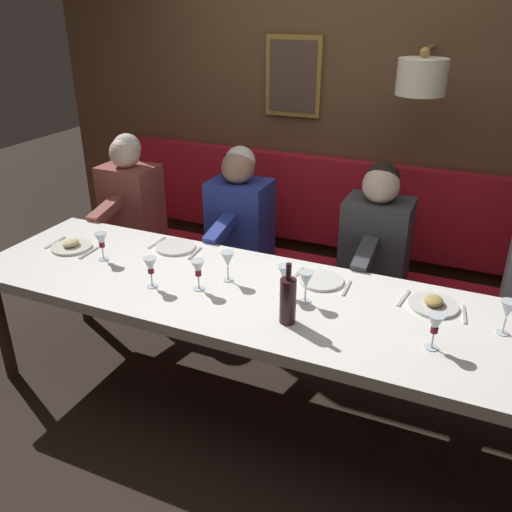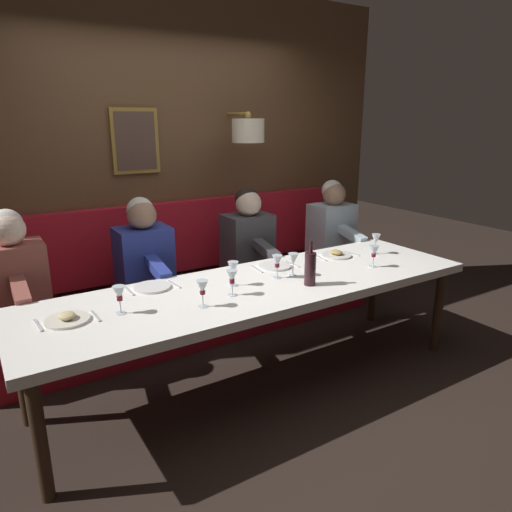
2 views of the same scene
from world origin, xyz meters
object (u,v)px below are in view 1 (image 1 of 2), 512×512
(diner_middle, at_px, (239,209))
(wine_glass_7, at_px, (228,260))
(wine_bottle, at_px, (288,300))
(wine_glass_4, at_px, (306,281))
(wine_glass_3, at_px, (508,311))
(dining_table, at_px, (251,301))
(wine_glass_0, at_px, (435,325))
(wine_glass_6, at_px, (101,241))
(diner_far, at_px, (130,192))
(diner_near, at_px, (377,231))
(wine_glass_5, at_px, (198,269))
(wine_glass_2, at_px, (151,266))
(wine_glass_1, at_px, (285,275))

(diner_middle, bearing_deg, wine_glass_7, -158.52)
(wine_bottle, bearing_deg, wine_glass_4, -4.05)
(wine_glass_3, relative_size, wine_glass_4, 1.00)
(dining_table, height_order, diner_middle, diner_middle)
(wine_glass_7, relative_size, wine_bottle, 0.55)
(wine_glass_7, bearing_deg, wine_glass_0, -100.68)
(dining_table, distance_m, wine_glass_6, 0.95)
(diner_far, bearing_deg, diner_near, -90.00)
(wine_glass_3, bearing_deg, wine_glass_0, 131.79)
(diner_near, distance_m, diner_far, 1.82)
(diner_middle, bearing_deg, wine_glass_6, 153.28)
(diner_far, relative_size, wine_glass_5, 4.82)
(wine_glass_0, height_order, wine_glass_4, same)
(wine_glass_2, distance_m, wine_glass_6, 0.46)
(wine_glass_6, height_order, wine_glass_7, same)
(wine_glass_3, relative_size, wine_glass_5, 1.00)
(wine_glass_0, distance_m, wine_glass_2, 1.41)
(diner_near, relative_size, wine_glass_2, 4.82)
(diner_middle, bearing_deg, wine_glass_4, -138.37)
(diner_far, distance_m, wine_glass_6, 0.99)
(diner_near, xyz_separation_m, wine_glass_5, (-0.97, 0.70, 0.04))
(diner_near, xyz_separation_m, wine_glass_6, (-0.89, 1.38, 0.04))
(diner_far, height_order, wine_glass_5, diner_far)
(dining_table, bearing_deg, wine_glass_1, -78.21)
(diner_far, xyz_separation_m, wine_glass_7, (-0.82, -1.22, 0.04))
(diner_middle, bearing_deg, wine_glass_5, -166.69)
(dining_table, bearing_deg, wine_glass_4, -87.49)
(dining_table, xyz_separation_m, wine_glass_7, (0.06, 0.16, 0.17))
(wine_glass_7, bearing_deg, diner_far, 56.05)
(wine_bottle, bearing_deg, wine_glass_6, 81.02)
(diner_middle, height_order, wine_glass_5, diner_middle)
(diner_far, height_order, wine_glass_3, diner_far)
(diner_middle, xyz_separation_m, diner_far, (0.00, 0.89, 0.00))
(wine_glass_3, bearing_deg, wine_glass_4, 95.98)
(dining_table, xyz_separation_m, wine_glass_0, (-0.14, -0.91, 0.17))
(diner_middle, relative_size, wine_glass_7, 4.82)
(wine_glass_5, height_order, wine_glass_6, same)
(wine_glass_4, relative_size, wine_glass_7, 1.00)
(dining_table, height_order, wine_bottle, wine_bottle)
(diner_far, bearing_deg, wine_bottle, -123.10)
(wine_glass_7, bearing_deg, diner_near, -36.60)
(wine_glass_2, distance_m, wine_glass_4, 0.80)
(dining_table, distance_m, wine_glass_0, 0.94)
(diner_far, relative_size, wine_glass_6, 4.82)
(wine_glass_0, bearing_deg, diner_far, 65.98)
(dining_table, relative_size, wine_glass_5, 18.96)
(wine_glass_0, relative_size, wine_glass_5, 1.00)
(wine_glass_7, bearing_deg, wine_bottle, -120.66)
(diner_far, bearing_deg, wine_glass_0, -114.02)
(wine_glass_3, xyz_separation_m, wine_glass_5, (-0.19, 1.44, -0.00))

